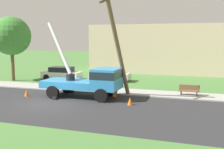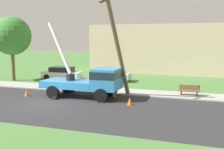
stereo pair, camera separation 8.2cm
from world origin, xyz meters
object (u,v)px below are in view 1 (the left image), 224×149
utility_truck (91,80)px  traffic_cone_behind (27,93)px  parked_sedan_silver (110,74)px  roadside_tree_near (11,36)px  parked_sedan_white (62,73)px  park_bench (189,91)px  leaning_utility_pole (117,42)px  traffic_cone_curbside (114,93)px  traffic_cone_ahead (130,101)px

utility_truck → traffic_cone_behind: (-5.15, -1.12, -1.13)m
parked_sedan_silver → roadside_tree_near: 11.39m
parked_sedan_white → roadside_tree_near: 6.67m
roadside_tree_near → utility_truck: bearing=-25.1°
park_bench → roadside_tree_near: (-18.73, 2.42, 4.39)m
leaning_utility_pole → parked_sedan_silver: bearing=112.1°
utility_truck → roadside_tree_near: size_ratio=0.97×
leaning_utility_pole → traffic_cone_curbside: 4.13m
utility_truck → roadside_tree_near: roadside_tree_near is taller
traffic_cone_ahead → traffic_cone_behind: bearing=178.5°
utility_truck → traffic_cone_behind: bearing=-167.7°
traffic_cone_behind → park_bench: park_bench is taller
leaning_utility_pole → park_bench: (5.25, 2.70, -3.87)m
utility_truck → park_bench: 7.88m
leaning_utility_pole → traffic_cone_curbside: (-0.42, 0.68, -4.06)m
parked_sedan_white → roadside_tree_near: (-4.63, -2.43, 4.14)m
traffic_cone_behind → parked_sedan_white: size_ratio=0.13×
roadside_tree_near → traffic_cone_curbside: bearing=-18.8°
traffic_cone_curbside → park_bench: size_ratio=0.35×
traffic_cone_ahead → park_bench: park_bench is taller
traffic_cone_ahead → parked_sedan_silver: parked_sedan_silver is taller
park_bench → parked_sedan_white: bearing=161.0°
traffic_cone_ahead → roadside_tree_near: 17.01m
parked_sedan_silver → park_bench: (8.58, -5.52, -0.25)m
parked_sedan_white → roadside_tree_near: roadside_tree_near is taller
leaning_utility_pole → roadside_tree_near: 14.43m
traffic_cone_curbside → parked_sedan_silver: size_ratio=0.13×
park_bench → roadside_tree_near: 19.39m
parked_sedan_white → parked_sedan_silver: (5.51, 0.67, 0.00)m
utility_truck → park_bench: size_ratio=4.23×
parked_sedan_white → traffic_cone_ahead: bearing=-41.6°
traffic_cone_ahead → parked_sedan_silver: bearing=116.1°
traffic_cone_ahead → traffic_cone_behind: size_ratio=1.00×
parked_sedan_white → utility_truck: bearing=-48.7°
utility_truck → traffic_cone_behind: utility_truck is taller
utility_truck → parked_sedan_silver: (-1.34, 8.47, -0.70)m
parked_sedan_white → park_bench: bearing=-19.0°
parked_sedan_silver → parked_sedan_white: bearing=-173.1°
traffic_cone_behind → roadside_tree_near: bearing=134.3°
traffic_cone_behind → roadside_tree_near: 10.16m
leaning_utility_pole → roadside_tree_near: bearing=159.2°
utility_truck → traffic_cone_ahead: bearing=-21.2°
traffic_cone_ahead → traffic_cone_behind: same height
traffic_cone_curbside → traffic_cone_ahead: bearing=-50.3°
traffic_cone_ahead → parked_sedan_white: size_ratio=0.13×
leaning_utility_pole → parked_sedan_white: (-8.85, 7.55, -3.62)m
roadside_tree_near → leaning_utility_pole: bearing=-20.8°
leaning_utility_pole → park_bench: leaning_utility_pole is taller
utility_truck → traffic_cone_ahead: 3.88m
utility_truck → parked_sedan_white: utility_truck is taller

